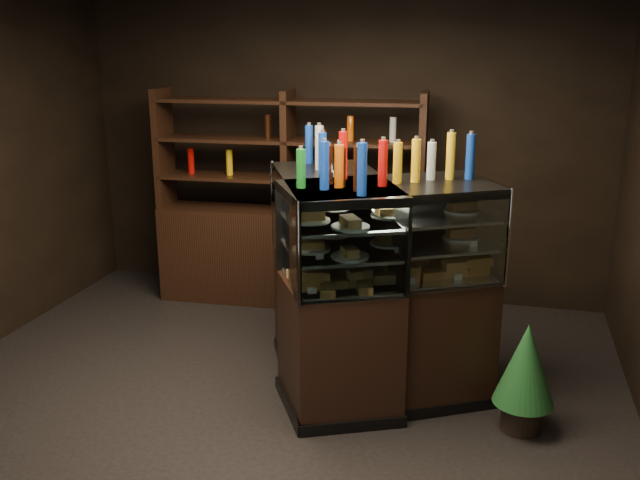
% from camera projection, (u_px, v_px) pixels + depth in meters
% --- Properties ---
extents(ground, '(5.00, 5.00, 0.00)m').
position_uv_depth(ground, '(258.00, 412.00, 4.84)').
color(ground, black).
rests_on(ground, ground).
extents(room_shell, '(5.02, 5.02, 3.01)m').
position_uv_depth(room_shell, '(250.00, 126.00, 4.30)').
color(room_shell, black).
rests_on(room_shell, ground).
extents(display_case, '(1.81, 1.58, 1.55)m').
position_uv_depth(display_case, '(359.00, 324.00, 5.01)').
color(display_case, black).
rests_on(display_case, ground).
extents(food_display, '(1.37, 1.25, 0.47)m').
position_uv_depth(food_display, '(359.00, 241.00, 4.83)').
color(food_display, '#BF8444').
rests_on(food_display, display_case).
extents(bottles_top, '(1.20, 1.11, 0.30)m').
position_uv_depth(bottles_top, '(361.00, 160.00, 4.68)').
color(bottles_top, black).
rests_on(bottles_top, display_case).
extents(potted_conifer, '(0.39, 0.39, 0.83)m').
position_uv_depth(potted_conifer, '(526.00, 362.00, 4.50)').
color(potted_conifer, black).
rests_on(potted_conifer, ground).
extents(back_shelving, '(2.49, 0.54, 2.00)m').
position_uv_depth(back_shelving, '(290.00, 241.00, 6.67)').
color(back_shelving, black).
rests_on(back_shelving, ground).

